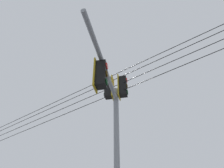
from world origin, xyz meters
TOP-DOWN VIEW (x-y plane):
  - signal_mast_assembly at (0.27, 0.39)m, footprint 3.35×3.32m
  - overhead_wire_span at (0.13, 2.22)m, footprint 12.40×31.40m

SIDE VIEW (x-z plane):
  - signal_mast_assembly at x=0.27m, z-range 1.51..8.94m
  - overhead_wire_span at x=0.13m, z-range 6.33..7.91m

